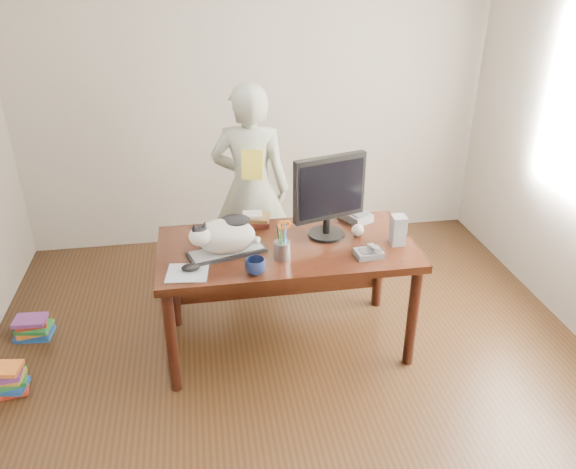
# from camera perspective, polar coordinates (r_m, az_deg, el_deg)

# --- Properties ---
(room) EXTENTS (4.50, 4.50, 4.50)m
(room) POSITION_cam_1_polar(r_m,az_deg,el_deg) (2.72, 1.91, 4.22)
(room) COLOR black
(room) RESTS_ON ground
(desk) EXTENTS (1.60, 0.80, 0.75)m
(desk) POSITION_cam_1_polar(r_m,az_deg,el_deg) (3.65, -0.33, -2.57)
(desk) COLOR black
(desk) RESTS_ON ground
(keyboard) EXTENTS (0.50, 0.30, 0.03)m
(keyboard) POSITION_cam_1_polar(r_m,az_deg,el_deg) (3.43, -6.24, -1.76)
(keyboard) COLOR black
(keyboard) RESTS_ON desk
(cat) EXTENTS (0.45, 0.31, 0.26)m
(cat) POSITION_cam_1_polar(r_m,az_deg,el_deg) (3.36, -6.56, -0.05)
(cat) COLOR silver
(cat) RESTS_ON keyboard
(monitor) EXTENTS (0.48, 0.29, 0.54)m
(monitor) POSITION_cam_1_polar(r_m,az_deg,el_deg) (3.50, 4.22, 4.27)
(monitor) COLOR black
(monitor) RESTS_ON desk
(pen_cup) EXTENTS (0.11, 0.11, 0.25)m
(pen_cup) POSITION_cam_1_polar(r_m,az_deg,el_deg) (3.33, -0.58, -1.39)
(pen_cup) COLOR gray
(pen_cup) RESTS_ON desk
(mousepad) EXTENTS (0.26, 0.24, 0.01)m
(mousepad) POSITION_cam_1_polar(r_m,az_deg,el_deg) (3.26, -10.18, -3.85)
(mousepad) COLOR #AEB3BA
(mousepad) RESTS_ON desk
(mouse) EXTENTS (0.11, 0.08, 0.04)m
(mouse) POSITION_cam_1_polar(r_m,az_deg,el_deg) (3.27, -9.86, -3.32)
(mouse) COLOR black
(mouse) RESTS_ON mousepad
(coffee_mug) EXTENTS (0.17, 0.17, 0.09)m
(coffee_mug) POSITION_cam_1_polar(r_m,az_deg,el_deg) (3.19, -3.33, -3.25)
(coffee_mug) COLOR #0D1534
(coffee_mug) RESTS_ON desk
(phone) EXTENTS (0.17, 0.15, 0.07)m
(phone) POSITION_cam_1_polar(r_m,az_deg,el_deg) (3.41, 8.24, -1.83)
(phone) COLOR #5A5A5E
(phone) RESTS_ON desk
(speaker) EXTENTS (0.09, 0.10, 0.19)m
(speaker) POSITION_cam_1_polar(r_m,az_deg,el_deg) (3.55, 11.12, 0.44)
(speaker) COLOR gray
(speaker) RESTS_ON desk
(baseball) EXTENTS (0.08, 0.08, 0.08)m
(baseball) POSITION_cam_1_polar(r_m,az_deg,el_deg) (3.64, 7.11, 0.44)
(baseball) COLOR white
(baseball) RESTS_ON desk
(book_stack) EXTENTS (0.23, 0.19, 0.08)m
(book_stack) POSITION_cam_1_polar(r_m,az_deg,el_deg) (3.78, -3.44, 1.55)
(book_stack) COLOR #471713
(book_stack) RESTS_ON desk
(calculator) EXTENTS (0.22, 0.25, 0.06)m
(calculator) POSITION_cam_1_polar(r_m,az_deg,el_deg) (3.86, 6.90, 1.87)
(calculator) COLOR #5A5A5E
(calculator) RESTS_ON desk
(person) EXTENTS (0.66, 0.51, 1.60)m
(person) POSITION_cam_1_polar(r_m,az_deg,el_deg) (4.23, -3.79, 4.65)
(person) COLOR silver
(person) RESTS_ON ground
(held_book) EXTENTS (0.17, 0.12, 0.21)m
(held_book) POSITION_cam_1_polar(r_m,az_deg,el_deg) (3.98, -3.64, 7.09)
(held_book) COLOR yellow
(held_book) RESTS_ON person
(book_pile_a) EXTENTS (0.27, 0.22, 0.18)m
(book_pile_a) POSITION_cam_1_polar(r_m,az_deg,el_deg) (3.88, -26.75, -13.06)
(book_pile_a) COLOR red
(book_pile_a) RESTS_ON ground
(book_pile_b) EXTENTS (0.26, 0.20, 0.15)m
(book_pile_b) POSITION_cam_1_polar(r_m,az_deg,el_deg) (4.30, -24.48, -8.59)
(book_pile_b) COLOR #194898
(book_pile_b) RESTS_ON ground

